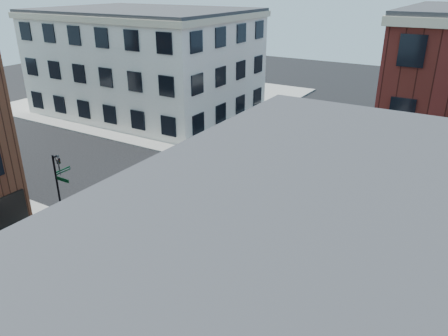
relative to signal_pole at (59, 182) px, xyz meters
The scene contains 8 objects.
ground 9.90m from the signal_pole, 44.81° to the left, with size 120.00×120.00×0.00m, color black.
sidewalk_nw 31.27m from the signal_pole, 117.29° to the left, with size 30.00×30.00×0.15m, color gray.
building_nw 25.92m from the signal_pole, 118.43° to the left, with size 22.00×16.00×11.00m, color silver.
tree_near 21.94m from the signal_pole, 49.38° to the left, with size 2.69×2.69×4.49m.
tree_far 26.78m from the signal_pole, 57.77° to the left, with size 2.43×2.43×4.07m.
signal_pole is the anchor object (origin of this frame).
box_truck 21.42m from the signal_pole, 12.29° to the left, with size 8.70×3.33×3.86m.
traffic_cone 3.90m from the signal_pole, 29.26° to the left, with size 0.45×0.45×0.65m.
Camera 1 is at (14.15, -21.98, 14.02)m, focal length 35.00 mm.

